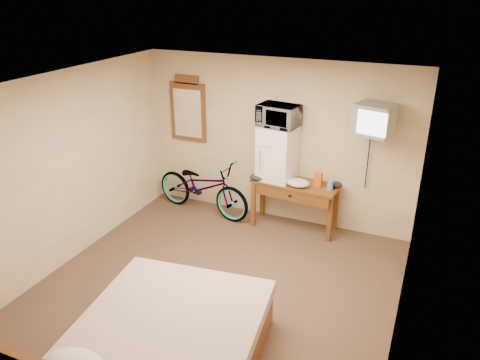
{
  "coord_description": "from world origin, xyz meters",
  "views": [
    {
      "loc": [
        2.18,
        -4.09,
        3.49
      ],
      "look_at": [
        0.04,
        0.82,
        1.2
      ],
      "focal_mm": 35.0,
      "sensor_mm": 36.0,
      "label": 1
    }
  ],
  "objects_px": {
    "mini_fridge": "(277,153)",
    "blue_cup": "(330,185)",
    "crt_television": "(374,120)",
    "bicycle": "(203,186)",
    "desk": "(294,191)",
    "bed": "(157,359)",
    "microwave": "(279,116)",
    "wall_mirror": "(188,110)"
  },
  "relations": [
    {
      "from": "mini_fridge",
      "to": "blue_cup",
      "type": "relative_size",
      "value": 5.74
    },
    {
      "from": "mini_fridge",
      "to": "crt_television",
      "type": "xyz_separation_m",
      "value": [
        1.33,
        -0.05,
        0.67
      ]
    },
    {
      "from": "blue_cup",
      "to": "bicycle",
      "type": "distance_m",
      "value": 2.07
    },
    {
      "from": "desk",
      "to": "crt_television",
      "type": "relative_size",
      "value": 2.09
    },
    {
      "from": "crt_television",
      "to": "bed",
      "type": "xyz_separation_m",
      "value": [
        -1.26,
        -3.39,
        -1.53
      ]
    },
    {
      "from": "microwave",
      "to": "bicycle",
      "type": "xyz_separation_m",
      "value": [
        -1.2,
        -0.12,
        -1.27
      ]
    },
    {
      "from": "crt_television",
      "to": "bicycle",
      "type": "distance_m",
      "value": 2.88
    },
    {
      "from": "wall_mirror",
      "to": "bicycle",
      "type": "relative_size",
      "value": 0.61
    },
    {
      "from": "blue_cup",
      "to": "crt_television",
      "type": "distance_m",
      "value": 1.12
    },
    {
      "from": "wall_mirror",
      "to": "microwave",
      "type": "bearing_deg",
      "value": -7.35
    },
    {
      "from": "mini_fridge",
      "to": "bicycle",
      "type": "bearing_deg",
      "value": -174.42
    },
    {
      "from": "wall_mirror",
      "to": "mini_fridge",
      "type": "bearing_deg",
      "value": -7.36
    },
    {
      "from": "microwave",
      "to": "wall_mirror",
      "type": "xyz_separation_m",
      "value": [
        -1.59,
        0.21,
        -0.13
      ]
    },
    {
      "from": "mini_fridge",
      "to": "wall_mirror",
      "type": "relative_size",
      "value": 0.77
    },
    {
      "from": "wall_mirror",
      "to": "bicycle",
      "type": "bearing_deg",
      "value": -39.45
    },
    {
      "from": "wall_mirror",
      "to": "bed",
      "type": "bearing_deg",
      "value": -65.46
    },
    {
      "from": "blue_cup",
      "to": "bed",
      "type": "height_order",
      "value": "bed"
    },
    {
      "from": "blue_cup",
      "to": "bed",
      "type": "distance_m",
      "value": 3.46
    },
    {
      "from": "desk",
      "to": "blue_cup",
      "type": "bearing_deg",
      "value": -3.54
    },
    {
      "from": "blue_cup",
      "to": "crt_television",
      "type": "height_order",
      "value": "crt_television"
    },
    {
      "from": "wall_mirror",
      "to": "desk",
      "type": "bearing_deg",
      "value": -8.11
    },
    {
      "from": "microwave",
      "to": "bicycle",
      "type": "distance_m",
      "value": 1.75
    },
    {
      "from": "mini_fridge",
      "to": "crt_television",
      "type": "relative_size",
      "value": 1.3
    },
    {
      "from": "wall_mirror",
      "to": "bicycle",
      "type": "height_order",
      "value": "wall_mirror"
    },
    {
      "from": "crt_television",
      "to": "bed",
      "type": "height_order",
      "value": "crt_television"
    },
    {
      "from": "desk",
      "to": "wall_mirror",
      "type": "height_order",
      "value": "wall_mirror"
    },
    {
      "from": "wall_mirror",
      "to": "blue_cup",
      "type": "bearing_deg",
      "value": -7.12
    },
    {
      "from": "bicycle",
      "to": "microwave",
      "type": "bearing_deg",
      "value": -75.48
    },
    {
      "from": "blue_cup",
      "to": "wall_mirror",
      "type": "relative_size",
      "value": 0.13
    },
    {
      "from": "bicycle",
      "to": "bed",
      "type": "relative_size",
      "value": 0.71
    },
    {
      "from": "desk",
      "to": "microwave",
      "type": "relative_size",
      "value": 2.3
    },
    {
      "from": "bicycle",
      "to": "blue_cup",
      "type": "bearing_deg",
      "value": -80.52
    },
    {
      "from": "microwave",
      "to": "blue_cup",
      "type": "height_order",
      "value": "microwave"
    },
    {
      "from": "desk",
      "to": "crt_television",
      "type": "distance_m",
      "value": 1.58
    },
    {
      "from": "mini_fridge",
      "to": "microwave",
      "type": "bearing_deg",
      "value": 56.28
    },
    {
      "from": "crt_television",
      "to": "wall_mirror",
      "type": "xyz_separation_m",
      "value": [
        -2.92,
        0.25,
        -0.23
      ]
    },
    {
      "from": "microwave",
      "to": "crt_television",
      "type": "xyz_separation_m",
      "value": [
        1.33,
        -0.05,
        0.1
      ]
    },
    {
      "from": "desk",
      "to": "bicycle",
      "type": "xyz_separation_m",
      "value": [
        -1.51,
        -0.05,
        -0.17
      ]
    },
    {
      "from": "blue_cup",
      "to": "bicycle",
      "type": "relative_size",
      "value": 0.08
    },
    {
      "from": "mini_fridge",
      "to": "wall_mirror",
      "type": "bearing_deg",
      "value": 172.64
    },
    {
      "from": "mini_fridge",
      "to": "bed",
      "type": "distance_m",
      "value": 3.54
    },
    {
      "from": "microwave",
      "to": "desk",
      "type": "bearing_deg",
      "value": -3.41
    }
  ]
}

